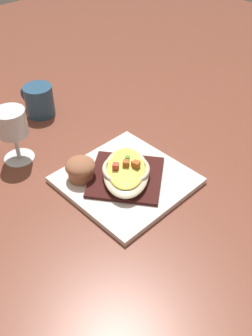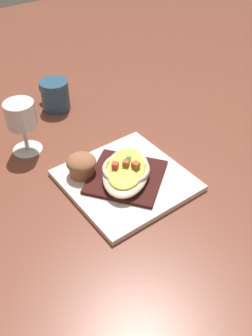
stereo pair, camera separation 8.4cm
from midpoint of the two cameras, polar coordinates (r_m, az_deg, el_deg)
The scene contains 7 objects.
ground_plane at distance 0.87m, azimuth 2.77°, elevation -2.29°, with size 2.60×2.60×0.00m, color brown.
square_plate at distance 0.86m, azimuth 2.78°, elevation -1.97°, with size 0.26×0.26×0.01m, color white.
folded_napkin at distance 0.86m, azimuth 2.80°, elevation -1.45°, with size 0.15×0.16×0.01m, color #3E1715.
gratin_dish at distance 0.84m, azimuth 2.85°, elevation -0.44°, with size 0.19×0.19×0.04m.
muffin at distance 0.85m, azimuth -3.89°, elevation 0.37°, with size 0.07×0.07×0.05m.
coffee_mug at distance 1.11m, azimuth -8.41°, elevation 10.43°, with size 0.08×0.11×0.09m.
stemmed_glass at distance 0.93m, azimuth -12.89°, elevation 7.20°, with size 0.07×0.07×0.13m.
Camera 2 is at (0.37, 0.52, 0.59)m, focal length 40.85 mm.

